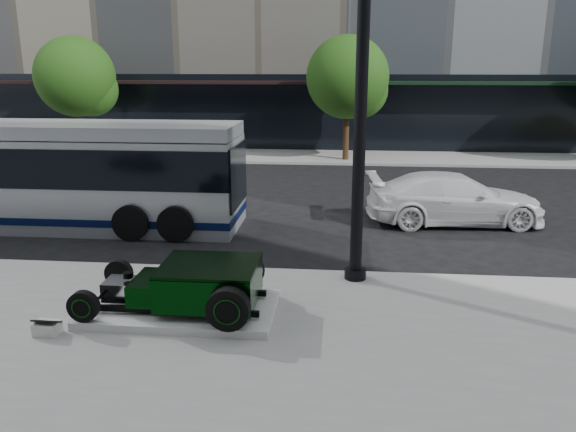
# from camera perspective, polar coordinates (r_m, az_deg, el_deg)

# --- Properties ---
(ground) EXTENTS (120.00, 120.00, 0.00)m
(ground) POSITION_cam_1_polar(r_m,az_deg,el_deg) (14.35, 2.07, -3.08)
(ground) COLOR black
(ground) RESTS_ON ground
(sidewalk_far) EXTENTS (70.00, 4.00, 0.12)m
(sidewalk_far) POSITION_cam_1_polar(r_m,az_deg,el_deg) (27.97, 3.77, 6.01)
(sidewalk_far) COLOR gray
(sidewalk_far) RESTS_ON ground
(street_trees) EXTENTS (29.80, 3.80, 5.70)m
(street_trees) POSITION_cam_1_polar(r_m,az_deg,el_deg) (26.69, 6.38, 13.52)
(street_trees) COLOR black
(street_trees) RESTS_ON sidewalk_far
(display_plinth) EXTENTS (3.40, 1.80, 0.15)m
(display_plinth) POSITION_cam_1_polar(r_m,az_deg,el_deg) (10.50, -10.80, -9.27)
(display_plinth) COLOR silver
(display_plinth) RESTS_ON sidewalk_near
(hot_rod) EXTENTS (3.22, 2.00, 0.81)m
(hot_rod) POSITION_cam_1_polar(r_m,az_deg,el_deg) (10.22, -9.13, -6.83)
(hot_rod) COLOR black
(hot_rod) RESTS_ON display_plinth
(info_plaque) EXTENTS (0.41, 0.32, 0.31)m
(info_plaque) POSITION_cam_1_polar(r_m,az_deg,el_deg) (10.36, -23.28, -10.35)
(info_plaque) COLOR silver
(info_plaque) RESTS_ON sidewalk_near
(lamppost) EXTENTS (0.45, 0.45, 8.25)m
(lamppost) POSITION_cam_1_polar(r_m,az_deg,el_deg) (11.20, 7.44, 12.19)
(lamppost) COLOR black
(lamppost) RESTS_ON sidewalk_near
(transit_bus) EXTENTS (12.12, 2.88, 2.92)m
(transit_bus) POSITION_cam_1_polar(r_m,az_deg,el_deg) (17.62, -24.75, 3.95)
(transit_bus) COLOR #ADB2B7
(transit_bus) RESTS_ON ground
(white_sedan) EXTENTS (5.19, 2.45, 1.46)m
(white_sedan) POSITION_cam_1_polar(r_m,az_deg,el_deg) (16.94, 16.55, 1.70)
(white_sedan) COLOR white
(white_sedan) RESTS_ON ground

